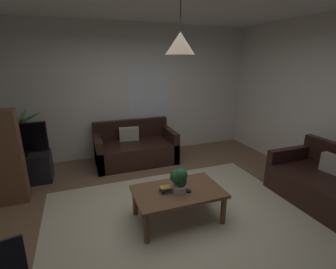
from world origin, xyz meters
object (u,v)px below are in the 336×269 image
(couch_right_side, at_px, (326,186))
(tv_stand, at_px, (23,169))
(couch_under_window, at_px, (135,149))
(book_on_table_2, at_px, (165,187))
(book_on_table_0, at_px, (166,191))
(tv, at_px, (17,140))
(coffee_table, at_px, (178,194))
(potted_plant_on_table, at_px, (179,179))
(remote_on_table_0, at_px, (185,190))
(pendant_lamp, at_px, (180,43))
(potted_palm_corner, at_px, (20,144))
(book_on_table_1, at_px, (166,190))

(couch_right_side, distance_m, tv_stand, 4.84)
(couch_under_window, distance_m, tv_stand, 2.03)
(couch_right_side, bearing_deg, book_on_table_2, -99.55)
(couch_under_window, relative_size, book_on_table_0, 12.74)
(couch_under_window, xyz_separation_m, tv, (-2.01, -0.26, 0.52))
(coffee_table, distance_m, potted_plant_on_table, 0.24)
(couch_under_window, xyz_separation_m, potted_plant_on_table, (0.09, -2.13, 0.33))
(couch_under_window, distance_m, couch_right_side, 3.37)
(tv, bearing_deg, book_on_table_0, -43.54)
(coffee_table, distance_m, tv_stand, 2.81)
(book_on_table_0, bearing_deg, couch_right_side, -9.33)
(book_on_table_2, relative_size, tv, 0.14)
(book_on_table_2, bearing_deg, remote_on_table_0, -11.94)
(couch_under_window, height_order, potted_plant_on_table, couch_under_window)
(book_on_table_2, relative_size, pendant_lamp, 0.19)
(book_on_table_0, bearing_deg, potted_plant_on_table, -9.68)
(book_on_table_2, height_order, remote_on_table_0, book_on_table_2)
(potted_palm_corner, bearing_deg, couch_under_window, -6.29)
(book_on_table_2, relative_size, potted_plant_on_table, 0.39)
(coffee_table, xyz_separation_m, tv_stand, (-2.10, 1.86, -0.12))
(book_on_table_0, height_order, potted_plant_on_table, potted_plant_on_table)
(couch_right_side, height_order, tv, tv)
(couch_right_side, xyz_separation_m, book_on_table_0, (-2.36, 0.39, 0.17))
(coffee_table, bearing_deg, potted_palm_corner, 133.01)
(pendant_lamp, bearing_deg, book_on_table_2, 175.19)
(potted_plant_on_table, bearing_deg, tv_stand, 138.14)
(potted_plant_on_table, bearing_deg, couch_right_side, -9.31)
(tv, bearing_deg, couch_under_window, 7.45)
(couch_right_side, relative_size, book_on_table_2, 11.30)
(couch_right_side, xyz_separation_m, book_on_table_1, (-2.37, 0.38, 0.20))
(couch_under_window, height_order, potted_palm_corner, potted_palm_corner)
(book_on_table_1, bearing_deg, tv_stand, 135.98)
(coffee_table, bearing_deg, remote_on_table_0, -25.61)
(coffee_table, distance_m, book_on_table_0, 0.19)
(book_on_table_0, height_order, tv, tv)
(remote_on_table_0, height_order, pendant_lamp, pendant_lamp)
(remote_on_table_0, relative_size, potted_palm_corner, 0.13)
(coffee_table, bearing_deg, couch_under_window, 92.41)
(pendant_lamp, bearing_deg, tv, 138.80)
(couch_under_window, xyz_separation_m, potted_palm_corner, (-2.09, 0.23, 0.29))
(tv_stand, bearing_deg, tv, -90.00)
(potted_palm_corner, height_order, pendant_lamp, pendant_lamp)
(couch_under_window, distance_m, pendant_lamp, 2.86)
(potted_plant_on_table, bearing_deg, book_on_table_1, 172.52)
(book_on_table_0, relative_size, tv_stand, 0.14)
(remote_on_table_0, distance_m, potted_plant_on_table, 0.18)
(couch_under_window, distance_m, book_on_table_1, 2.11)
(couch_under_window, distance_m, coffee_table, 2.11)
(coffee_table, distance_m, tv, 2.82)
(couch_right_side, distance_m, pendant_lamp, 2.95)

